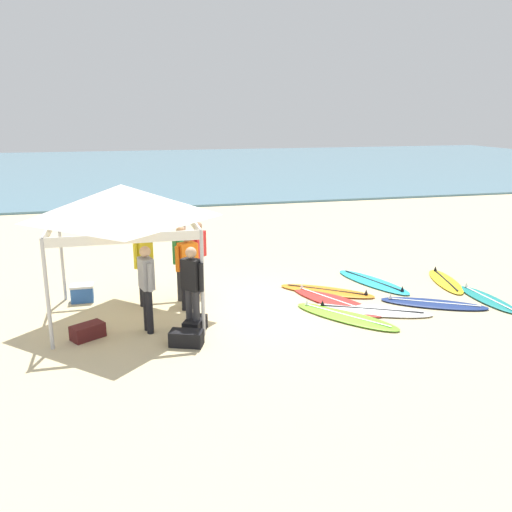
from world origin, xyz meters
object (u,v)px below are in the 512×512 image
object	(u,v)px
surfboard_white	(371,310)
person_green	(182,258)
person_red	(198,252)
surfboard_navy	(433,304)
person_grey	(147,283)
person_black	(192,284)
canopy_tent	(122,203)
person_yellow	(144,262)
cooler_box	(82,293)
surfboard_red	(334,301)
surfboard_teal	(487,299)
gear_bag_on_sand	(186,338)
surfboard_cyan	(373,282)
gear_bag_by_pole	(88,331)
person_orange	(187,265)
gear_bag_near_tent	(195,325)
surfboard_lime	(346,316)
surfboard_orange	(327,291)
surfboard_yellow	(445,281)

from	to	relation	value
surfboard_white	person_green	distance (m)	4.29
person_red	surfboard_navy	bearing A→B (deg)	-23.24
surfboard_navy	person_red	world-z (taller)	person_red
person_grey	person_black	bearing A→B (deg)	-18.54
person_green	person_black	world-z (taller)	same
canopy_tent	person_black	bearing A→B (deg)	-46.82
person_yellow	cooler_box	bearing A→B (deg)	156.70
surfboard_navy	person_grey	xyz separation A→B (m)	(-6.18, 0.02, 0.95)
surfboard_red	person_black	size ratio (longest dim) A/B	1.52
surfboard_red	person_yellow	bearing A→B (deg)	168.15
surfboard_teal	gear_bag_on_sand	distance (m)	6.95
canopy_tent	surfboard_teal	bearing A→B (deg)	-7.34
surfboard_cyan	gear_bag_by_pole	world-z (taller)	gear_bag_by_pole
person_red	gear_bag_by_pole	distance (m)	3.34
person_grey	gear_bag_by_pole	xyz separation A→B (m)	(-1.14, -0.06, -0.85)
surfboard_teal	surfboard_red	bearing A→B (deg)	168.26
person_orange	cooler_box	distance (m)	2.62
canopy_tent	surfboard_teal	size ratio (longest dim) A/B	1.49
cooler_box	gear_bag_on_sand	bearing A→B (deg)	-56.23
cooler_box	gear_bag_near_tent	bearing A→B (deg)	-47.07
person_black	cooler_box	world-z (taller)	person_black
surfboard_lime	person_yellow	xyz separation A→B (m)	(-3.97, 1.80, 0.95)
surfboard_lime	person_black	size ratio (longest dim) A/B	1.35
surfboard_lime	surfboard_orange	size ratio (longest dim) A/B	1.05
surfboard_cyan	canopy_tent	bearing A→B (deg)	-172.60
surfboard_navy	person_yellow	xyz separation A→B (m)	(-6.15, 1.56, 0.95)
surfboard_navy	person_green	xyz separation A→B (m)	(-5.32, 1.71, 0.95)
surfboard_orange	surfboard_cyan	distance (m)	1.42
person_black	surfboard_orange	bearing A→B (deg)	25.91
surfboard_white	gear_bag_near_tent	world-z (taller)	gear_bag_near_tent
surfboard_lime	surfboard_teal	world-z (taller)	same
surfboard_orange	surfboard_red	world-z (taller)	same
gear_bag_by_pole	surfboard_cyan	bearing A→B (deg)	15.11
person_black	person_red	bearing A→B (deg)	78.96
gear_bag_near_tent	canopy_tent	bearing A→B (deg)	134.74
surfboard_yellow	person_grey	size ratio (longest dim) A/B	1.22
person_red	person_orange	bearing A→B (deg)	-110.37
gear_bag_near_tent	gear_bag_on_sand	bearing A→B (deg)	-112.50
surfboard_teal	cooler_box	bearing A→B (deg)	166.33
surfboard_teal	surfboard_orange	bearing A→B (deg)	157.13
surfboard_orange	cooler_box	distance (m)	5.62
surfboard_orange	surfboard_navy	world-z (taller)	same
person_orange	person_grey	distance (m)	1.39
gear_bag_by_pole	surfboard_lime	bearing A→B (deg)	-2.34
surfboard_red	gear_bag_on_sand	distance (m)	3.81
person_green	surfboard_red	bearing A→B (deg)	-17.36
person_green	person_red	xyz separation A→B (m)	(0.42, 0.39, 0.00)
canopy_tent	surfboard_red	size ratio (longest dim) A/B	1.10
surfboard_white	gear_bag_on_sand	bearing A→B (deg)	-169.31
surfboard_teal	surfboard_cyan	xyz separation A→B (m)	(-1.95, 1.79, -0.00)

